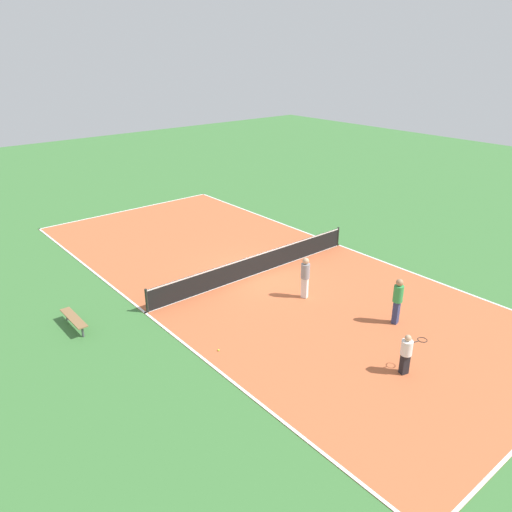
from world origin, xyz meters
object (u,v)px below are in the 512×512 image
(player_far_green, at_px, (398,298))
(player_baseline_gray, at_px, (305,275))
(bench, at_px, (74,319))
(tennis_ball_near_net, at_px, (219,350))
(tennis_net, at_px, (256,264))
(player_near_white, at_px, (406,352))

(player_far_green, distance_m, player_baseline_gray, 3.79)
(bench, distance_m, tennis_ball_near_net, 5.58)
(player_far_green, bearing_deg, player_baseline_gray, 93.55)
(tennis_net, bearing_deg, bench, -4.64)
(tennis_net, relative_size, bench, 6.09)
(tennis_net, height_order, player_baseline_gray, player_baseline_gray)
(player_baseline_gray, height_order, tennis_ball_near_net, player_baseline_gray)
(tennis_ball_near_net, bearing_deg, bench, -55.53)
(tennis_net, relative_size, player_far_green, 6.12)
(bench, bearing_deg, tennis_net, 85.36)
(bench, distance_m, player_near_white, 11.61)
(player_near_white, bearing_deg, tennis_ball_near_net, 143.53)
(tennis_ball_near_net, bearing_deg, tennis_net, -141.32)
(bench, distance_m, player_baseline_gray, 8.95)
(player_baseline_gray, bearing_deg, player_near_white, -32.98)
(tennis_ball_near_net, bearing_deg, player_near_white, 128.68)
(bench, height_order, player_near_white, player_near_white)
(player_far_green, distance_m, tennis_ball_near_net, 6.77)
(player_near_white, relative_size, player_far_green, 0.77)
(bench, relative_size, tennis_ball_near_net, 26.63)
(player_near_white, bearing_deg, player_baseline_gray, 92.74)
(bench, bearing_deg, player_near_white, 36.67)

